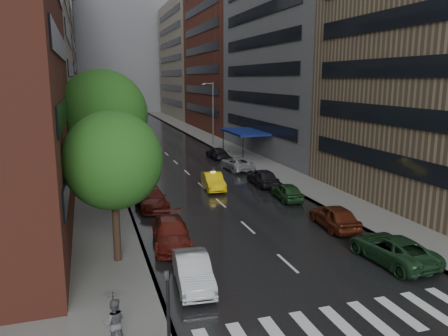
# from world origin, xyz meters

# --- Properties ---
(ground) EXTENTS (220.00, 220.00, 0.00)m
(ground) POSITION_xyz_m (0.00, 0.00, 0.00)
(ground) COLOR gray
(ground) RESTS_ON ground
(road) EXTENTS (14.00, 140.00, 0.01)m
(road) POSITION_xyz_m (0.00, 50.00, 0.01)
(road) COLOR black
(road) RESTS_ON ground
(sidewalk_left) EXTENTS (4.00, 140.00, 0.15)m
(sidewalk_left) POSITION_xyz_m (-9.00, 50.00, 0.07)
(sidewalk_left) COLOR gray
(sidewalk_left) RESTS_ON ground
(sidewalk_right) EXTENTS (4.00, 140.00, 0.15)m
(sidewalk_right) POSITION_xyz_m (9.00, 50.00, 0.07)
(sidewalk_right) COLOR gray
(sidewalk_right) RESTS_ON ground
(crosswalk) EXTENTS (13.15, 2.80, 0.01)m
(crosswalk) POSITION_xyz_m (0.20, -2.00, 0.01)
(crosswalk) COLOR silver
(crosswalk) RESTS_ON ground
(buildings_left) EXTENTS (8.00, 108.00, 38.00)m
(buildings_left) POSITION_xyz_m (-15.00, 58.79, 15.99)
(buildings_left) COLOR maroon
(buildings_left) RESTS_ON ground
(buildings_right) EXTENTS (8.05, 109.10, 36.00)m
(buildings_right) POSITION_xyz_m (15.00, 56.70, 15.03)
(buildings_right) COLOR #937A5B
(buildings_right) RESTS_ON ground
(building_far) EXTENTS (40.00, 14.00, 32.00)m
(building_far) POSITION_xyz_m (0.00, 118.00, 16.00)
(building_far) COLOR slate
(building_far) RESTS_ON ground
(tree_near) EXTENTS (5.10, 5.10, 8.12)m
(tree_near) POSITION_xyz_m (-8.60, 6.87, 5.56)
(tree_near) COLOR #382619
(tree_near) RESTS_ON ground
(tree_mid) EXTENTS (6.49, 6.49, 10.34)m
(tree_mid) POSITION_xyz_m (-8.60, 17.02, 7.08)
(tree_mid) COLOR #382619
(tree_mid) RESTS_ON ground
(tree_far) EXTENTS (5.17, 5.17, 8.24)m
(tree_far) POSITION_xyz_m (-8.60, 34.26, 5.64)
(tree_far) COLOR #382619
(tree_far) RESTS_ON ground
(taxi) EXTENTS (1.97, 4.59, 1.47)m
(taxi) POSITION_xyz_m (0.66, 20.48, 0.74)
(taxi) COLOR yellow
(taxi) RESTS_ON ground
(parked_cars_left) EXTENTS (2.63, 22.04, 1.51)m
(parked_cars_left) POSITION_xyz_m (-5.40, 12.18, 0.75)
(parked_cars_left) COLOR silver
(parked_cars_left) RESTS_ON ground
(parked_cars_right) EXTENTS (2.78, 37.54, 1.59)m
(parked_cars_right) POSITION_xyz_m (5.40, 17.13, 0.73)
(parked_cars_right) COLOR #1A391F
(parked_cars_right) RESTS_ON ground
(ped_black_umbrella) EXTENTS (0.96, 0.98, 2.09)m
(ped_black_umbrella) POSITION_xyz_m (-9.26, -0.88, 1.38)
(ped_black_umbrella) COLOR #525156
(ped_black_umbrella) RESTS_ON sidewalk_left
(traffic_light) EXTENTS (0.18, 0.15, 3.45)m
(traffic_light) POSITION_xyz_m (-7.60, -2.68, 2.23)
(traffic_light) COLOR black
(traffic_light) RESTS_ON sidewalk_left
(street_lamp_left) EXTENTS (1.74, 0.22, 9.00)m
(street_lamp_left) POSITION_xyz_m (-7.72, 30.00, 4.89)
(street_lamp_left) COLOR gray
(street_lamp_left) RESTS_ON sidewalk_left
(street_lamp_right) EXTENTS (1.74, 0.22, 9.00)m
(street_lamp_right) POSITION_xyz_m (7.72, 45.00, 4.89)
(street_lamp_right) COLOR gray
(street_lamp_right) RESTS_ON sidewalk_right
(awning) EXTENTS (4.00, 8.00, 3.12)m
(awning) POSITION_xyz_m (8.98, 35.00, 3.13)
(awning) COLOR navy
(awning) RESTS_ON sidewalk_right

